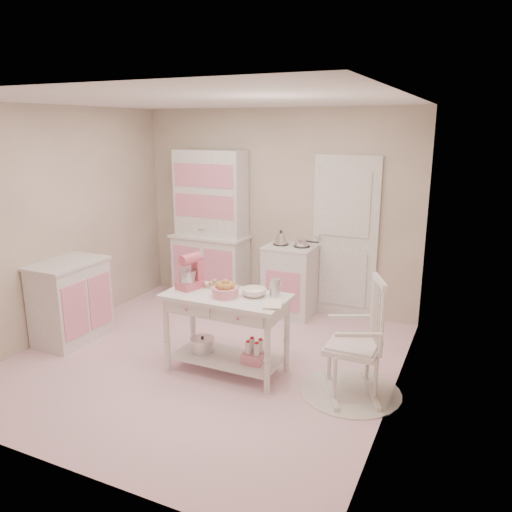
{
  "coord_description": "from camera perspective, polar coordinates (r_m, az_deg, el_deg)",
  "views": [
    {
      "loc": [
        2.49,
        -4.11,
        2.37
      ],
      "look_at": [
        0.41,
        0.39,
        1.08
      ],
      "focal_mm": 35.0,
      "sensor_mm": 36.0,
      "label": 1
    }
  ],
  "objects": [
    {
      "name": "room_shell",
      "position": [
        4.86,
        -6.38,
        5.99
      ],
      "size": [
        3.84,
        3.84,
        2.62
      ],
      "color": "pink",
      "rests_on": "ground"
    },
    {
      "name": "door",
      "position": [
        6.32,
        10.14,
        2.04
      ],
      "size": [
        0.82,
        0.05,
        2.04
      ],
      "primitive_type": "cube",
      "color": "white",
      "rests_on": "ground"
    },
    {
      "name": "hutch",
      "position": [
        6.8,
        -5.29,
        3.28
      ],
      "size": [
        1.06,
        0.5,
        2.08
      ],
      "primitive_type": "cube",
      "color": "white",
      "rests_on": "ground"
    },
    {
      "name": "stove",
      "position": [
        6.4,
        3.97,
        -2.78
      ],
      "size": [
        0.62,
        0.57,
        0.92
      ],
      "primitive_type": "cube",
      "color": "white",
      "rests_on": "ground"
    },
    {
      "name": "base_cabinet",
      "position": [
        6.01,
        -20.43,
        -4.87
      ],
      "size": [
        0.54,
        0.84,
        0.92
      ],
      "primitive_type": "cube",
      "color": "white",
      "rests_on": "ground"
    },
    {
      "name": "lace_rug",
      "position": [
        4.82,
        10.75,
        -14.98
      ],
      "size": [
        0.92,
        0.92,
        0.01
      ],
      "primitive_type": "cylinder",
      "color": "white",
      "rests_on": "ground"
    },
    {
      "name": "rocking_chair",
      "position": [
        4.58,
        11.07,
        -9.05
      ],
      "size": [
        0.74,
        0.85,
        1.1
      ],
      "primitive_type": "cube",
      "rotation": [
        0.0,
        0.0,
        0.43
      ],
      "color": "white",
      "rests_on": "ground"
    },
    {
      "name": "work_table",
      "position": [
        4.96,
        -3.38,
        -8.81
      ],
      "size": [
        1.2,
        0.6,
        0.8
      ],
      "primitive_type": "cube",
      "color": "white",
      "rests_on": "ground"
    },
    {
      "name": "stand_mixer",
      "position": [
        4.98,
        -7.63,
        -1.82
      ],
      "size": [
        0.27,
        0.33,
        0.34
      ],
      "primitive_type": "cube",
      "rotation": [
        0.0,
        0.0,
        -0.29
      ],
      "color": "#D05770",
      "rests_on": "work_table"
    },
    {
      "name": "cookie_tray",
      "position": [
        5.03,
        -3.99,
        -3.51
      ],
      "size": [
        0.34,
        0.24,
        0.02
      ],
      "primitive_type": "cube",
      "color": "silver",
      "rests_on": "work_table"
    },
    {
      "name": "bread_basket",
      "position": [
        4.75,
        -3.53,
        -4.13
      ],
      "size": [
        0.25,
        0.25,
        0.09
      ],
      "primitive_type": "cylinder",
      "color": "pink",
      "rests_on": "work_table"
    },
    {
      "name": "mixing_bowl",
      "position": [
        4.76,
        -0.23,
        -4.17
      ],
      "size": [
        0.24,
        0.24,
        0.07
      ],
      "primitive_type": "imported",
      "color": "white",
      "rests_on": "work_table"
    },
    {
      "name": "metal_pitcher",
      "position": [
        4.74,
        2.16,
        -3.62
      ],
      "size": [
        0.1,
        0.1,
        0.17
      ],
      "primitive_type": "cylinder",
      "color": "silver",
      "rests_on": "work_table"
    },
    {
      "name": "recipe_book",
      "position": [
        4.52,
        0.88,
        -5.55
      ],
      "size": [
        0.22,
        0.26,
        0.02
      ],
      "primitive_type": "imported",
      "rotation": [
        0.0,
        0.0,
        0.29
      ],
      "color": "white",
      "rests_on": "work_table"
    }
  ]
}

